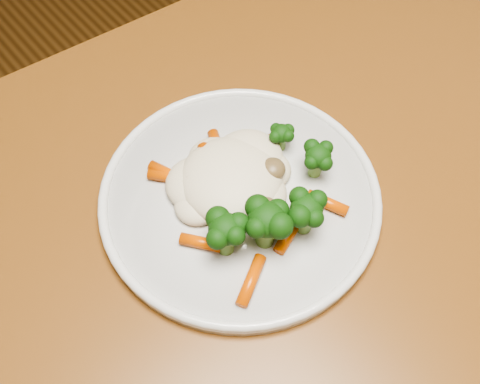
# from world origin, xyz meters

# --- Properties ---
(dining_table) EXTENTS (1.21, 0.87, 0.75)m
(dining_table) POSITION_xyz_m (0.33, -0.18, 0.64)
(dining_table) COLOR brown
(dining_table) RESTS_ON ground
(plate) EXTENTS (0.29, 0.29, 0.01)m
(plate) POSITION_xyz_m (0.44, -0.11, 0.76)
(plate) COLOR silver
(plate) RESTS_ON dining_table
(meal) EXTENTS (0.18, 0.19, 0.05)m
(meal) POSITION_xyz_m (0.44, -0.12, 0.79)
(meal) COLOR beige
(meal) RESTS_ON plate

